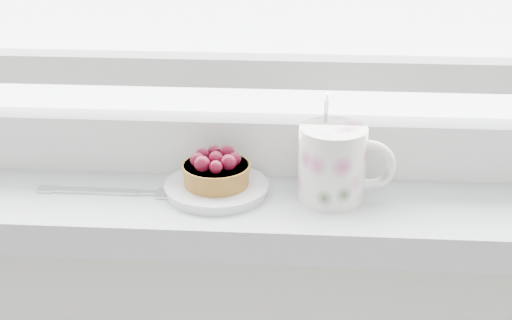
# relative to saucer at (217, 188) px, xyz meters

# --- Properties ---
(saucer) EXTENTS (0.12, 0.12, 0.01)m
(saucer) POSITION_rel_saucer_xyz_m (0.00, 0.00, 0.00)
(saucer) COLOR silver
(saucer) RESTS_ON windowsill
(raspberry_tart) EXTENTS (0.08, 0.08, 0.04)m
(raspberry_tart) POSITION_rel_saucer_xyz_m (-0.00, -0.00, 0.02)
(raspberry_tart) COLOR brown
(raspberry_tart) RESTS_ON saucer
(floral_mug) EXTENTS (0.12, 0.09, 0.13)m
(floral_mug) POSITION_rel_saucer_xyz_m (0.14, -0.00, 0.04)
(floral_mug) COLOR white
(floral_mug) RESTS_ON windowsill
(fork) EXTENTS (0.21, 0.03, 0.00)m
(fork) POSITION_rel_saucer_xyz_m (-0.11, -0.01, -0.00)
(fork) COLOR silver
(fork) RESTS_ON windowsill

